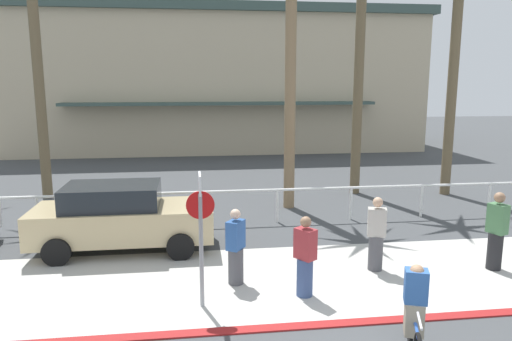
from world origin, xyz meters
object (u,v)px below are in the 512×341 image
at_px(stop_sign_bike_lane, 201,221).
at_px(palm_tree_5, 457,23).
at_px(palm_tree_4, 361,1).
at_px(pedestrian_3, 305,260).
at_px(cyclist_blue_0, 415,314).
at_px(pedestrian_1, 496,234).
at_px(pedestrian_0, 376,237).
at_px(palm_tree_3, 292,18).
at_px(pedestrian_2, 236,250).
at_px(car_tan_1, 121,217).

xyz_separation_m(stop_sign_bike_lane, palm_tree_5, (9.33, 8.19, 4.58)).
height_order(palm_tree_4, pedestrian_3, palm_tree_4).
bearing_deg(cyclist_blue_0, pedestrian_3, 117.17).
distance_m(stop_sign_bike_lane, pedestrian_1, 6.69).
xyz_separation_m(palm_tree_5, pedestrian_0, (-5.43, -6.90, -5.48)).
relative_size(cyclist_blue_0, pedestrian_0, 1.02).
xyz_separation_m(palm_tree_3, palm_tree_4, (2.88, 1.79, 0.85)).
height_order(stop_sign_bike_lane, pedestrian_1, stop_sign_bike_lane).
bearing_deg(stop_sign_bike_lane, palm_tree_3, 66.18).
bearing_deg(pedestrian_2, car_tan_1, 136.98).
relative_size(pedestrian_0, pedestrian_2, 1.04).
relative_size(palm_tree_4, palm_tree_5, 1.20).
height_order(pedestrian_1, pedestrian_2, pedestrian_1).
bearing_deg(pedestrian_2, pedestrian_3, -30.30).
height_order(pedestrian_0, pedestrian_3, pedestrian_0).
xyz_separation_m(pedestrian_1, pedestrian_2, (-5.84, -0.03, -0.09)).
bearing_deg(pedestrian_1, palm_tree_5, 69.05).
height_order(palm_tree_5, pedestrian_0, palm_tree_5).
relative_size(palm_tree_5, car_tan_1, 1.85).
xyz_separation_m(palm_tree_5, pedestrian_1, (-2.76, -7.22, -5.42)).
bearing_deg(stop_sign_bike_lane, pedestrian_0, 18.29).
bearing_deg(pedestrian_2, pedestrian_1, 0.26).
bearing_deg(stop_sign_bike_lane, palm_tree_5, 41.29).
distance_m(palm_tree_4, pedestrian_1, 9.98).
bearing_deg(pedestrian_1, pedestrian_0, 173.31).
relative_size(palm_tree_3, palm_tree_4, 0.83).
xyz_separation_m(stop_sign_bike_lane, cyclist_blue_0, (3.19, -2.09, -0.98)).
bearing_deg(stop_sign_bike_lane, palm_tree_4, 55.81).
bearing_deg(palm_tree_5, pedestrian_2, -139.91).
bearing_deg(pedestrian_2, pedestrian_0, 6.12).
distance_m(stop_sign_bike_lane, palm_tree_3, 8.87).
bearing_deg(palm_tree_5, cyclist_blue_0, -120.83).
distance_m(palm_tree_4, cyclist_blue_0, 12.89).
bearing_deg(car_tan_1, stop_sign_bike_lane, -60.62).
height_order(palm_tree_4, cyclist_blue_0, palm_tree_4).
relative_size(pedestrian_0, pedestrian_3, 1.03).
distance_m(stop_sign_bike_lane, pedestrian_3, 2.22).
xyz_separation_m(pedestrian_1, pedestrian_3, (-4.55, -0.78, -0.09)).
height_order(palm_tree_5, pedestrian_2, palm_tree_5).
bearing_deg(pedestrian_3, pedestrian_1, 9.75).
xyz_separation_m(pedestrian_0, pedestrian_3, (-1.88, -1.10, -0.03)).
bearing_deg(stop_sign_bike_lane, cyclist_blue_0, -33.30).
height_order(car_tan_1, pedestrian_3, car_tan_1).
bearing_deg(pedestrian_2, palm_tree_4, 56.21).
relative_size(car_tan_1, pedestrian_0, 2.60).
height_order(palm_tree_4, pedestrian_1, palm_tree_4).
distance_m(stop_sign_bike_lane, palm_tree_5, 13.23).
relative_size(palm_tree_5, pedestrian_1, 4.53).
xyz_separation_m(palm_tree_3, palm_tree_5, (6.24, 1.20, 0.09)).
bearing_deg(palm_tree_5, palm_tree_3, -169.12).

